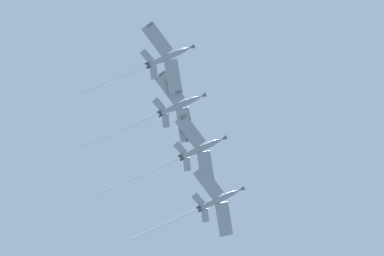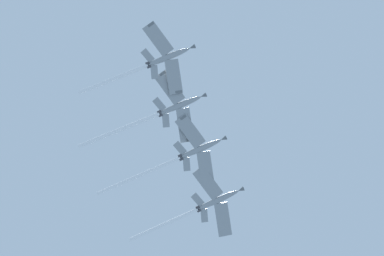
# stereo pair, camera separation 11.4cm
# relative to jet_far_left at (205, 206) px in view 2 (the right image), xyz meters

# --- Properties ---
(jet_far_left) EXTENTS (25.77, 24.33, 6.75)m
(jet_far_left) POSITION_rel_jet_far_left_xyz_m (0.00, 0.00, 0.00)
(jet_far_left) COLOR gray
(jet_inner_left) EXTENTS (28.50, 26.59, 8.05)m
(jet_inner_left) POSITION_rel_jet_far_left_xyz_m (8.97, 11.29, 0.07)
(jet_inner_left) COLOR gray
(jet_centre) EXTENTS (28.09, 26.07, 7.73)m
(jet_centre) POSITION_rel_jet_far_left_xyz_m (19.09, 19.30, 0.23)
(jet_centre) COLOR gray
(jet_inner_right) EXTENTS (25.48, 24.02, 6.93)m
(jet_inner_right) POSITION_rel_jet_far_left_xyz_m (24.50, 31.48, 0.29)
(jet_inner_right) COLOR gray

